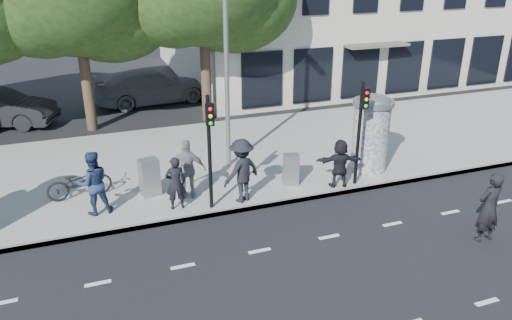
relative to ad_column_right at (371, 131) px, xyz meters
name	(u,v)px	position (x,y,z in m)	size (l,w,h in m)	color
ground	(280,282)	(-5.20, -4.70, -1.54)	(120.00, 120.00, 0.00)	black
sidewalk	(201,161)	(-5.20, 2.80, -1.46)	(40.00, 8.00, 0.15)	gray
curb	(234,211)	(-5.20, -1.15, -1.46)	(40.00, 0.10, 0.16)	slate
lane_dash_far	(260,251)	(-5.20, -3.30, -1.53)	(32.00, 0.12, 0.01)	silver
ad_column_right	(371,131)	(0.00, 0.00, 0.00)	(1.36, 1.36, 2.65)	beige
traffic_pole_near	(210,142)	(-5.80, -0.91, 0.69)	(0.22, 0.31, 3.40)	black
traffic_pole_far	(361,123)	(-1.00, -0.91, 0.69)	(0.22, 0.31, 3.40)	black
street_lamp	(226,31)	(-4.40, 1.93, 3.26)	(0.25, 0.93, 8.00)	slate
ped_b	(176,183)	(-6.77, -0.57, -0.58)	(0.59, 0.39, 1.62)	black
ped_c	(93,183)	(-8.99, -0.05, -0.45)	(0.92, 0.71, 1.88)	navy
ped_d	(242,171)	(-4.82, -0.74, -0.41)	(1.27, 0.73, 1.96)	black
ped_e	(188,169)	(-6.27, 0.03, -0.46)	(1.08, 0.62, 1.85)	gray
ped_f	(340,163)	(-1.60, -0.85, -0.60)	(1.47, 0.53, 1.58)	black
man_road	(489,207)	(0.60, -4.82, -0.56)	(0.71, 0.47, 1.95)	black
bicycle	(79,182)	(-9.39, 1.15, -0.88)	(1.92, 0.67, 1.01)	black
cabinet_left	(150,177)	(-7.35, 0.57, -0.80)	(0.57, 0.41, 1.18)	gray
cabinet_right	(291,169)	(-2.98, -0.19, -0.88)	(0.49, 0.36, 1.02)	gray
car_right	(152,87)	(-5.58, 11.28, -0.72)	(5.66, 2.30, 1.64)	slate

